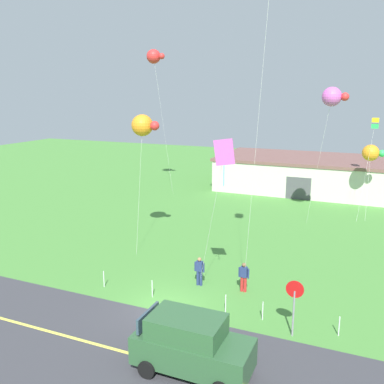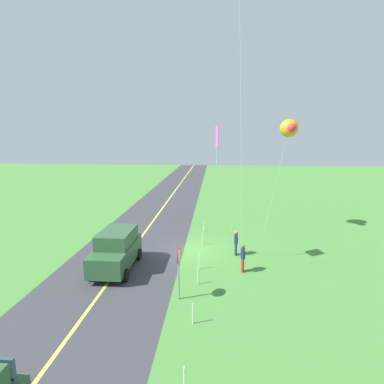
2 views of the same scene
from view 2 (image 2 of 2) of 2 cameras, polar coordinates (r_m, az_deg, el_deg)
ground_plane at (r=20.52m, az=-0.16°, el=-11.20°), size 120.00×120.00×0.10m
asphalt_road at (r=21.17m, az=-11.21°, el=-10.55°), size 120.00×7.00×0.00m
road_centre_stripe at (r=21.17m, az=-11.21°, el=-10.54°), size 120.00×0.16×0.00m
car_suv_foreground at (r=18.04m, az=-14.21°, el=-10.57°), size 4.40×2.12×2.24m
stop_sign at (r=14.20m, az=-2.57°, el=-13.38°), size 0.76×0.08×2.56m
person_adult_near at (r=19.69m, az=8.37°, el=-9.42°), size 0.58×0.22×1.60m
person_adult_companion at (r=17.47m, az=9.65°, el=-12.13°), size 0.58×0.22×1.60m
kite_red_low at (r=16.73m, az=4.86°, el=10.00°), size 2.29×1.42×8.20m
kite_cyan_top at (r=24.84m, az=18.02°, el=11.48°), size 1.90×2.29×8.87m
fence_post_0 at (r=24.19m, az=2.28°, el=-6.52°), size 0.05×0.05×0.90m
fence_post_1 at (r=21.39m, az=1.98°, el=-8.84°), size 0.05×0.05×0.90m
fence_post_2 at (r=17.71m, az=1.42°, el=-13.11°), size 0.05×0.05×0.90m
fence_post_3 at (r=16.08m, az=1.08°, el=-15.69°), size 0.05×0.05×0.90m
fence_post_4 at (r=13.17m, az=0.17°, el=-22.14°), size 0.05×0.05×0.90m
fence_post_5 at (r=10.49m, az=-1.44°, el=-32.20°), size 0.05×0.05×0.90m
fence_post_6 at (r=10.46m, az=-1.46°, el=-32.31°), size 0.05×0.05×0.90m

